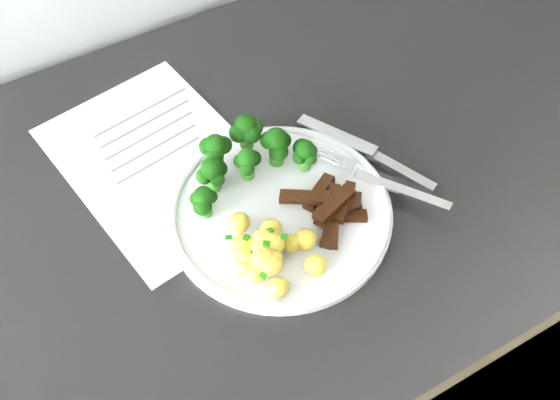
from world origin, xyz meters
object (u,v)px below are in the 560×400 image
Objects in this scene: counter at (239,362)px; fork at (382,181)px; recipe_paper at (159,162)px; potatoes at (268,251)px; knife at (383,161)px; broccoli at (245,155)px; plate at (280,211)px; beef_strips at (331,207)px.

counter is 15.41× the size of fork.
fork is (0.21, -0.17, 0.02)m from recipe_paper.
potatoes is 0.65× the size of knife.
potatoes is (-0.04, -0.12, -0.02)m from broccoli.
plate reaches higher than counter.
recipe_paper is 1.96× the size of fork.
recipe_paper is at bearing 137.73° from broccoli.
beef_strips is at bearing -177.21° from fork.
recipe_paper is 1.78× the size of knife.
counter is 15.12× the size of broccoli.
counter is 21.70× the size of potatoes.
beef_strips is (0.05, -0.03, 0.01)m from plate.
potatoes is 1.21× the size of beef_strips.
knife reaches higher than counter.
broccoli reaches higher than beef_strips.
potatoes reaches higher than fork.
recipe_paper is 2.76× the size of potatoes.
fork is at bearing -38.78° from recipe_paper.
broccoli reaches higher than counter.
recipe_paper is 0.17m from plate.
fork is 0.04m from knife.
fork is (0.17, 0.02, -0.01)m from potatoes.
potatoes is (-0.04, -0.05, 0.02)m from plate.
plate is 2.72× the size of beef_strips.
plate is 1.45× the size of knife.
broccoli is 0.16m from fork.
recipe_paper is at bearing 122.03° from plate.
potatoes reaches higher than recipe_paper.
plate is 0.08m from broccoli.
recipe_paper is 3.34× the size of beef_strips.
beef_strips is 0.10m from knife.
plate is at bearing -42.70° from counter.
fork reaches higher than plate.
fork is at bearing -12.71° from plate.
fork is at bearing -23.64° from counter.
beef_strips reaches higher than counter.
beef_strips is 0.53× the size of knife.
broccoli is 0.17m from knife.
potatoes is (0.05, -0.19, 0.02)m from recipe_paper.
beef_strips is 0.07m from fork.
knife reaches higher than recipe_paper.
beef_strips reaches higher than recipe_paper.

